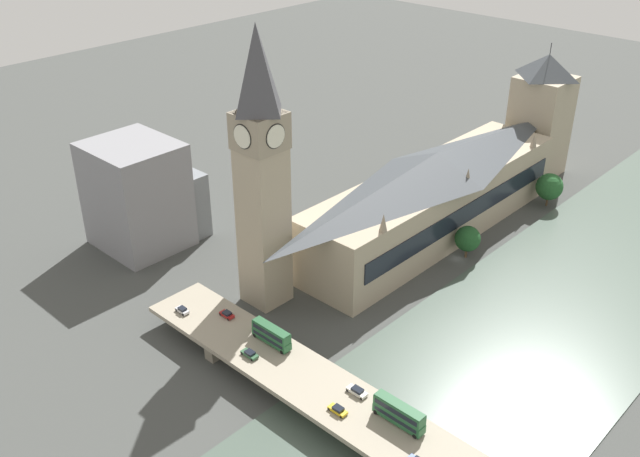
{
  "coord_description": "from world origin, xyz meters",
  "views": [
    {
      "loc": [
        -95.25,
        161.48,
        110.01
      ],
      "look_at": [
        19.5,
        39.21,
        18.62
      ],
      "focal_mm": 40.0,
      "sensor_mm": 36.0,
      "label": 1
    }
  ],
  "objects_px": {
    "double_decker_bus_lead": "(399,413)",
    "car_northbound_lead": "(357,391)",
    "double_decker_bus_rear": "(271,334)",
    "car_northbound_mid": "(338,410)",
    "road_bridge": "(397,440)",
    "car_southbound_mid": "(250,354)",
    "car_southbound_lead": "(227,314)",
    "clock_tower": "(261,167)",
    "victoria_tower": "(540,116)",
    "car_southbound_extra": "(182,310)",
    "parliament_hall": "(435,194)"
  },
  "relations": [
    {
      "from": "double_decker_bus_lead",
      "to": "car_northbound_lead",
      "type": "height_order",
      "value": "double_decker_bus_lead"
    },
    {
      "from": "victoria_tower",
      "to": "car_northbound_lead",
      "type": "distance_m",
      "value": 149.11
    },
    {
      "from": "car_northbound_lead",
      "to": "car_northbound_mid",
      "type": "distance_m",
      "value": 7.05
    },
    {
      "from": "car_northbound_lead",
      "to": "car_southbound_extra",
      "type": "relative_size",
      "value": 1.24
    },
    {
      "from": "double_decker_bus_rear",
      "to": "parliament_hall",
      "type": "bearing_deg",
      "value": -82.87
    },
    {
      "from": "victoria_tower",
      "to": "double_decker_bus_rear",
      "type": "xyz_separation_m",
      "value": [
        -9.95,
        144.32,
        -13.94
      ]
    },
    {
      "from": "car_southbound_lead",
      "to": "car_southbound_extra",
      "type": "bearing_deg",
      "value": 34.34
    },
    {
      "from": "car_northbound_lead",
      "to": "car_southbound_extra",
      "type": "bearing_deg",
      "value": 8.0
    },
    {
      "from": "double_decker_bus_lead",
      "to": "car_southbound_lead",
      "type": "xyz_separation_m",
      "value": [
        53.84,
        -0.17,
        -2.04
      ]
    },
    {
      "from": "car_northbound_lead",
      "to": "car_northbound_mid",
      "type": "bearing_deg",
      "value": 96.24
    },
    {
      "from": "car_southbound_mid",
      "to": "car_southbound_extra",
      "type": "xyz_separation_m",
      "value": [
        25.32,
        -0.02,
        0.02
      ]
    },
    {
      "from": "road_bridge",
      "to": "car_southbound_mid",
      "type": "height_order",
      "value": "car_southbound_mid"
    },
    {
      "from": "double_decker_bus_rear",
      "to": "car_northbound_mid",
      "type": "xyz_separation_m",
      "value": [
        -26.8,
        6.52,
        -1.96
      ]
    },
    {
      "from": "road_bridge",
      "to": "double_decker_bus_rear",
      "type": "relative_size",
      "value": 13.27
    },
    {
      "from": "double_decker_bus_lead",
      "to": "car_northbound_lead",
      "type": "bearing_deg",
      "value": -4.24
    },
    {
      "from": "car_southbound_mid",
      "to": "victoria_tower",
      "type": "bearing_deg",
      "value": -86.3
    },
    {
      "from": "road_bridge",
      "to": "car_southbound_lead",
      "type": "bearing_deg",
      "value": -3.2
    },
    {
      "from": "parliament_hall",
      "to": "car_northbound_lead",
      "type": "xyz_separation_m",
      "value": [
        -35.93,
        78.69,
        -7.18
      ]
    },
    {
      "from": "clock_tower",
      "to": "victoria_tower",
      "type": "distance_m",
      "value": 128.13
    },
    {
      "from": "car_southbound_mid",
      "to": "car_southbound_lead",
      "type": "bearing_deg",
      "value": -22.55
    },
    {
      "from": "road_bridge",
      "to": "car_southbound_mid",
      "type": "xyz_separation_m",
      "value": [
        40.06,
        3.43,
        1.79
      ]
    },
    {
      "from": "car_southbound_mid",
      "to": "car_northbound_lead",
      "type": "bearing_deg",
      "value": -164.53
    },
    {
      "from": "double_decker_bus_lead",
      "to": "car_northbound_mid",
      "type": "relative_size",
      "value": 2.76
    },
    {
      "from": "parliament_hall",
      "to": "double_decker_bus_rear",
      "type": "xyz_separation_m",
      "value": [
        -9.9,
        79.17,
        -5.28
      ]
    },
    {
      "from": "clock_tower",
      "to": "double_decker_bus_lead",
      "type": "bearing_deg",
      "value": 162.86
    },
    {
      "from": "double_decker_bus_rear",
      "to": "car_northbound_lead",
      "type": "xyz_separation_m",
      "value": [
        -26.03,
        -0.48,
        -1.91
      ]
    },
    {
      "from": "parliament_hall",
      "to": "car_southbound_mid",
      "type": "bearing_deg",
      "value": 96.45
    },
    {
      "from": "clock_tower",
      "to": "car_southbound_extra",
      "type": "bearing_deg",
      "value": 79.6
    },
    {
      "from": "clock_tower",
      "to": "victoria_tower",
      "type": "height_order",
      "value": "clock_tower"
    },
    {
      "from": "double_decker_bus_lead",
      "to": "car_southbound_mid",
      "type": "distance_m",
      "value": 38.66
    },
    {
      "from": "double_decker_bus_lead",
      "to": "car_southbound_extra",
      "type": "relative_size",
      "value": 3.07
    },
    {
      "from": "clock_tower",
      "to": "car_northbound_lead",
      "type": "bearing_deg",
      "value": 159.82
    },
    {
      "from": "road_bridge",
      "to": "car_northbound_lead",
      "type": "xyz_separation_m",
      "value": [
        13.84,
        -3.83,
        1.82
      ]
    },
    {
      "from": "double_decker_bus_rear",
      "to": "car_southbound_mid",
      "type": "bearing_deg",
      "value": 88.42
    },
    {
      "from": "double_decker_bus_rear",
      "to": "car_northbound_lead",
      "type": "relative_size",
      "value": 2.32
    },
    {
      "from": "victoria_tower",
      "to": "car_southbound_extra",
      "type": "distance_m",
      "value": 152.7
    },
    {
      "from": "parliament_hall",
      "to": "car_southbound_lead",
      "type": "distance_m",
      "value": 79.96
    },
    {
      "from": "double_decker_bus_rear",
      "to": "car_southbound_mid",
      "type": "height_order",
      "value": "double_decker_bus_rear"
    },
    {
      "from": "parliament_hall",
      "to": "car_northbound_lead",
      "type": "distance_m",
      "value": 86.8
    },
    {
      "from": "double_decker_bus_rear",
      "to": "car_southbound_extra",
      "type": "distance_m",
      "value": 26.45
    },
    {
      "from": "victoria_tower",
      "to": "car_southbound_extra",
      "type": "bearing_deg",
      "value": 84.12
    },
    {
      "from": "double_decker_bus_rear",
      "to": "clock_tower",
      "type": "bearing_deg",
      "value": -40.23
    },
    {
      "from": "car_northbound_mid",
      "to": "clock_tower",
      "type": "bearing_deg",
      "value": -26.94
    },
    {
      "from": "road_bridge",
      "to": "car_southbound_mid",
      "type": "relative_size",
      "value": 33.56
    },
    {
      "from": "road_bridge",
      "to": "double_decker_bus_lead",
      "type": "distance_m",
      "value": 5.23
    },
    {
      "from": "parliament_hall",
      "to": "victoria_tower",
      "type": "bearing_deg",
      "value": -89.95
    },
    {
      "from": "car_southbound_extra",
      "to": "parliament_hall",
      "type": "bearing_deg",
      "value": -100.29
    },
    {
      "from": "road_bridge",
      "to": "double_decker_bus_lead",
      "type": "relative_size",
      "value": 12.45
    },
    {
      "from": "car_southbound_mid",
      "to": "car_northbound_mid",
      "type": "bearing_deg",
      "value": -179.46
    },
    {
      "from": "parliament_hall",
      "to": "car_southbound_extra",
      "type": "distance_m",
      "value": 87.63
    }
  ]
}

